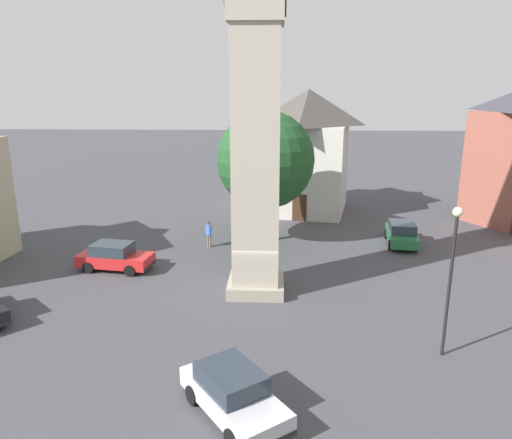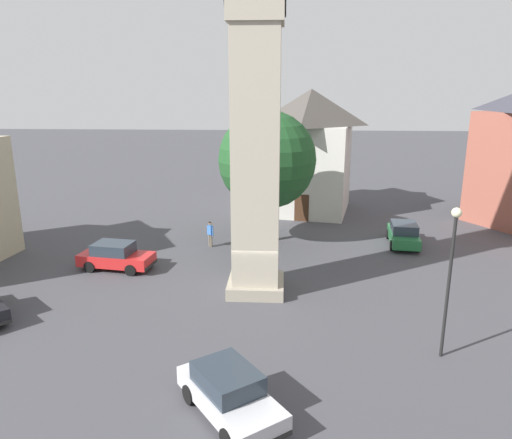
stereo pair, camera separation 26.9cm
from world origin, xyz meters
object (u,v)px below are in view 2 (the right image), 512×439
Objects in this scene: car_silver_kerb at (116,256)px; tree at (267,160)px; clock_tower at (256,18)px; building_corner_back at (310,150)px; car_red_corner at (229,393)px; lamp_post at (451,262)px; pedestrian at (210,232)px; car_white_side at (403,234)px.

tree is at bearing -55.85° from car_silver_kerb.
clock_tower is 2.54× the size of tree.
building_corner_back is at bearing -38.65° from car_silver_kerb.
car_red_corner is at bearing 172.11° from building_corner_back.
car_red_corner is 9.10m from lamp_post.
car_silver_kerb and car_red_corner have the same top height.
lamp_post is at bearing -139.54° from pedestrian.
building_corner_back is (8.73, -3.18, -0.41)m from tree.
car_white_side is at bearing -147.71° from building_corner_back.
car_white_side is 0.50× the size of tree.
tree is 1.48× the size of lamp_post.
car_white_side is 0.74× the size of lamp_post.
car_white_side is 2.54× the size of pedestrian.
tree reaches higher than pedestrian.
building_corner_back reaches higher than car_silver_kerb.
lamp_post is (-12.59, -10.74, 2.80)m from pedestrian.
building_corner_back is at bearing 32.29° from car_white_side.
pedestrian is 5.87m from tree.
car_red_corner is 0.44× the size of building_corner_back.
clock_tower is 14.05m from pedestrian.
clock_tower is at bearing 168.62° from building_corner_back.
car_silver_kerb and car_white_side have the same top height.
car_silver_kerb is 0.44× the size of building_corner_back.
clock_tower is 14.72m from car_silver_kerb.
clock_tower is 2.21× the size of building_corner_back.
pedestrian is (4.25, -4.72, 0.25)m from car_silver_kerb.
tree is at bearing -68.97° from pedestrian.
clock_tower reaches higher than car_white_side.
pedestrian is 0.20× the size of tree.
car_red_corner is at bearing -169.38° from pedestrian.
car_silver_kerb is at bearing 124.15° from tree.
car_white_side is 11.52m from building_corner_back.
tree is at bearing 159.96° from building_corner_back.
lamp_post is at bearing 172.74° from car_white_side.
pedestrian reaches higher than car_white_side.
car_red_corner is (-12.19, -7.80, 0.00)m from car_silver_kerb.
building_corner_back is 23.07m from lamp_post.
lamp_post is (-8.33, -15.46, 3.05)m from car_silver_kerb.
tree reaches higher than car_red_corner.
clock_tower reaches higher than tree.
car_red_corner is (-9.57, 0.26, -12.04)m from clock_tower.
car_silver_kerb is 1.01× the size of car_white_side.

